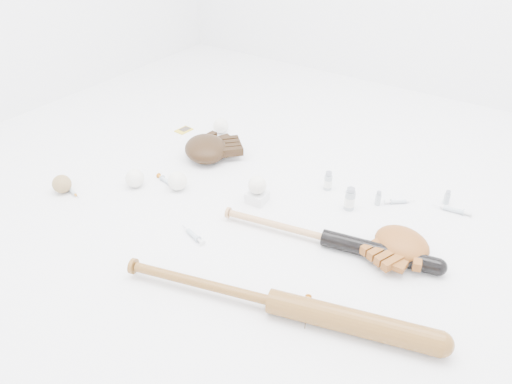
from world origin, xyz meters
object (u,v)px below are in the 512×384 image
Objects in this scene: bat_dark at (325,238)px; glove_dark at (206,148)px; bat_wood at (273,301)px; pedestal at (257,197)px.

bat_dark is 2.97× the size of glove_dark.
glove_dark is at bearing 150.66° from bat_dark.
bat_wood is 3.72× the size of glove_dark.
pedestal is (0.38, -0.16, -0.03)m from glove_dark.
pedestal is at bearing 155.13° from bat_dark.
bat_wood is 0.96m from glove_dark.
glove_dark reaches higher than bat_wood.
glove_dark is (-0.74, 0.61, 0.01)m from bat_wood.
pedestal is (-0.34, 0.09, -0.01)m from bat_dark.
bat_dark is 10.85× the size of pedestal.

